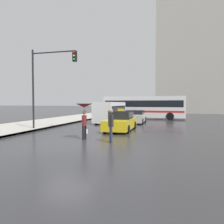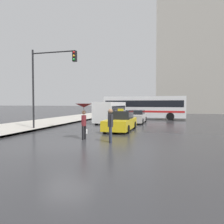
{
  "view_description": "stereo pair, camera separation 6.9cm",
  "coord_description": "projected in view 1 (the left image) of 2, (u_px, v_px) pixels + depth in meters",
  "views": [
    {
      "loc": [
        5.09,
        -10.24,
        2.15
      ],
      "look_at": [
        0.41,
        7.35,
        1.4
      ],
      "focal_mm": 35.0,
      "sensor_mm": 36.0,
      "label": 1
    },
    {
      "loc": [
        5.15,
        -10.22,
        2.15
      ],
      "look_at": [
        0.41,
        7.35,
        1.4
      ],
      "focal_mm": 35.0,
      "sensor_mm": 36.0,
      "label": 2
    }
  ],
  "objects": [
    {
      "name": "ground_plane",
      "position": [
        68.0,
        145.0,
        11.28
      ],
      "size": [
        300.0,
        300.0,
        0.0
      ],
      "primitive_type": "plane",
      "color": "#2D2D30"
    },
    {
      "name": "taxi",
      "position": [
        121.0,
        122.0,
        17.08
      ],
      "size": [
        1.91,
        4.73,
        1.71
      ],
      "rotation": [
        0.0,
        0.0,
        3.14
      ],
      "color": "gold",
      "rests_on": "ground_plane"
    },
    {
      "name": "sedan_red",
      "position": [
        136.0,
        117.0,
        23.55
      ],
      "size": [
        1.91,
        4.56,
        1.38
      ],
      "rotation": [
        0.0,
        0.0,
        3.14
      ],
      "color": "#B7B2AD",
      "rests_on": "ground_plane"
    },
    {
      "name": "ambulance_van",
      "position": [
        110.0,
        111.0,
        23.66
      ],
      "size": [
        2.27,
        5.77,
        2.26
      ],
      "rotation": [
        0.0,
        0.0,
        3.1
      ],
      "color": "white",
      "rests_on": "ground_plane"
    },
    {
      "name": "city_bus",
      "position": [
        144.0,
        106.0,
        29.37
      ],
      "size": [
        10.85,
        3.12,
        3.03
      ],
      "rotation": [
        0.0,
        0.0,
        1.52
      ],
      "color": "silver",
      "rests_on": "ground_plane"
    },
    {
      "name": "pedestrian_with_umbrella",
      "position": [
        84.0,
        111.0,
        12.82
      ],
      "size": [
        1.0,
        1.0,
        2.12
      ],
      "rotation": [
        0.0,
        0.0,
        1.3
      ],
      "color": "black",
      "rests_on": "ground_plane"
    },
    {
      "name": "pedestrian_man",
      "position": [
        111.0,
        122.0,
        11.83
      ],
      "size": [
        0.4,
        0.43,
        1.84
      ],
      "rotation": [
        0.0,
        0.0,
        -1.1
      ],
      "color": "#2D3347",
      "rests_on": "ground_plane"
    },
    {
      "name": "traffic_light",
      "position": [
        49.0,
        74.0,
        16.9
      ],
      "size": [
        3.81,
        0.38,
        6.35
      ],
      "color": "black",
      "rests_on": "ground_plane"
    },
    {
      "name": "building_tower_near",
      "position": [
        193.0,
        47.0,
        47.42
      ],
      "size": [
        15.48,
        9.47,
        28.61
      ],
      "color": "#A39E93",
      "rests_on": "ground_plane"
    }
  ]
}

